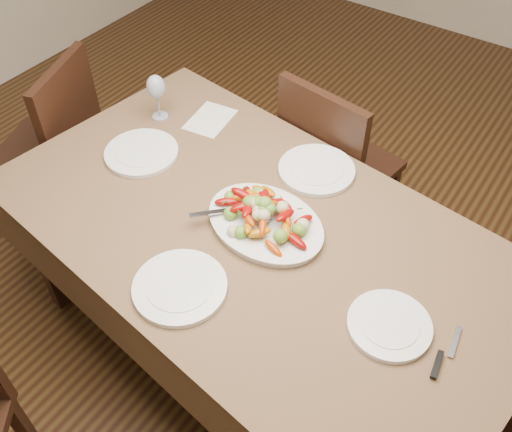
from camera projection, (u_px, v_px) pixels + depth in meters
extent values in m
plane|color=#382311|center=(258.00, 318.00, 2.56)|extent=(6.00, 6.00, 0.00)
cube|color=brown|center=(256.00, 296.00, 2.18)|extent=(1.96, 1.28, 0.76)
ellipsoid|color=white|center=(265.00, 224.00, 1.90)|extent=(0.45, 0.36, 0.02)
cylinder|color=white|center=(142.00, 153.00, 2.16)|extent=(0.28, 0.28, 0.02)
cylinder|color=white|center=(389.00, 325.00, 1.63)|extent=(0.24, 0.24, 0.02)
cylinder|color=white|center=(317.00, 170.00, 2.10)|extent=(0.28, 0.28, 0.02)
cylinder|color=white|center=(180.00, 287.00, 1.72)|extent=(0.29, 0.29, 0.02)
cube|color=silver|center=(210.00, 119.00, 2.32)|extent=(0.18, 0.23, 0.00)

